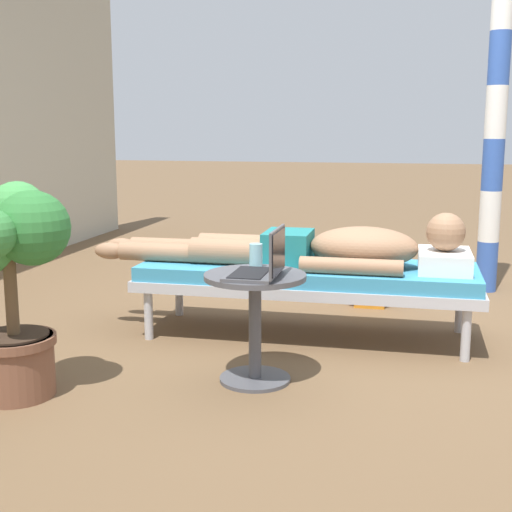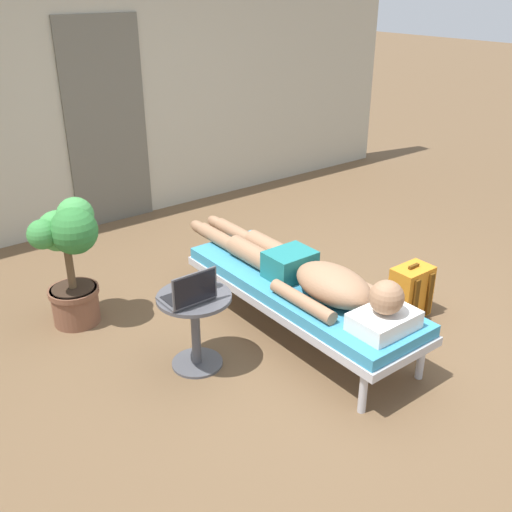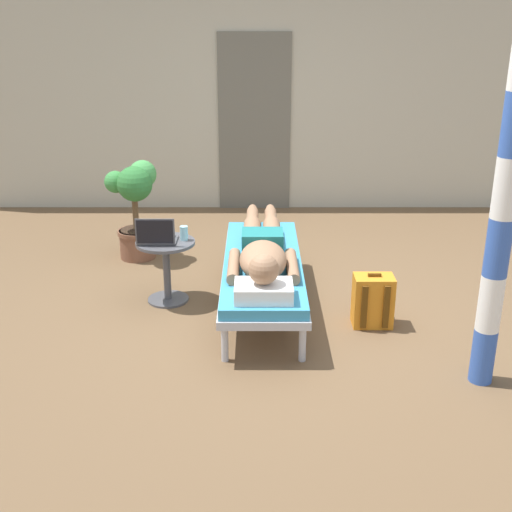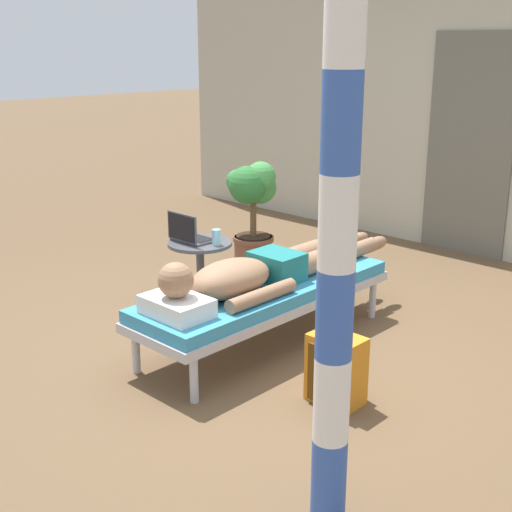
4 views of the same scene
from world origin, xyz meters
name	(u,v)px [view 3 (image 3 of 4)]	position (x,y,z in m)	size (l,w,h in m)	color
ground_plane	(279,310)	(0.00, 0.00, 0.00)	(40.00, 40.00, 0.00)	brown
house_wall_back	(262,93)	(-0.12, 3.01, 1.35)	(7.60, 0.20, 2.70)	#B2AD99
house_door_panel	(256,124)	(-0.19, 2.90, 1.02)	(0.84, 0.03, 2.04)	#625F54
lounge_chair	(264,268)	(-0.12, 0.07, 0.35)	(0.63, 1.94, 0.42)	#B7B7BC
person_reclining	(264,251)	(-0.12, -0.01, 0.52)	(0.53, 2.17, 0.32)	white
side_table	(168,260)	(-0.90, 0.20, 0.36)	(0.48, 0.48, 0.52)	#4C4C51
laptop	(158,236)	(-0.96, 0.14, 0.58)	(0.31, 0.24, 0.23)	#4C4C51
drink_glass	(185,233)	(-0.75, 0.23, 0.58)	(0.06, 0.06, 0.12)	#99D8E5
backpack	(374,301)	(0.72, -0.25, 0.20)	(0.30, 0.26, 0.42)	orange
potted_plant	(137,200)	(-1.32, 1.19, 0.58)	(0.49, 0.52, 0.96)	brown
porch_post	(508,188)	(1.30, -1.06, 1.30)	(0.15, 0.15, 2.60)	#3359B2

